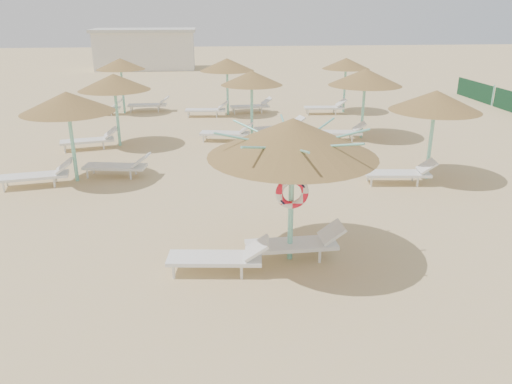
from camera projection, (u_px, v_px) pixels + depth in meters
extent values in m
plane|color=tan|center=(271.00, 263.00, 10.26)|extent=(120.00, 120.00, 0.00)
cylinder|color=#7FDDC6|center=(291.00, 203.00, 10.02)|extent=(0.11, 0.11, 2.49)
cone|color=olive|center=(293.00, 137.00, 9.55)|extent=(3.32, 3.32, 0.75)
cylinder|color=#7FDDC6|center=(292.00, 151.00, 9.64)|extent=(0.20, 0.20, 0.12)
cylinder|color=#7FDDC6|center=(332.00, 139.00, 9.64)|extent=(1.50, 0.04, 0.38)
cylinder|color=#7FDDC6|center=(314.00, 132.00, 10.12)|extent=(1.09, 1.09, 0.38)
cylinder|color=#7FDDC6|center=(286.00, 130.00, 10.28)|extent=(0.04, 1.50, 0.38)
cylinder|color=#7FDDC6|center=(262.00, 134.00, 10.01)|extent=(1.09, 1.09, 0.38)
cylinder|color=#7FDDC6|center=(253.00, 141.00, 9.49)|extent=(1.50, 0.04, 0.38)
cylinder|color=#7FDDC6|center=(268.00, 148.00, 9.01)|extent=(1.09, 1.09, 0.38)
cylinder|color=#7FDDC6|center=(300.00, 150.00, 8.85)|extent=(0.04, 1.50, 0.38)
cylinder|color=#7FDDC6|center=(327.00, 146.00, 9.11)|extent=(1.09, 1.09, 0.38)
torus|color=red|center=(292.00, 193.00, 9.84)|extent=(0.67, 0.15, 0.67)
cylinder|color=white|center=(174.00, 272.00, 9.63)|extent=(0.06, 0.06, 0.27)
cylinder|color=white|center=(178.00, 260.00, 10.09)|extent=(0.06, 0.06, 0.27)
cylinder|color=white|center=(242.00, 272.00, 9.62)|extent=(0.06, 0.06, 0.27)
cylinder|color=white|center=(242.00, 260.00, 10.08)|extent=(0.06, 0.06, 0.27)
cube|color=white|center=(215.00, 258.00, 9.79)|extent=(1.91, 0.81, 0.08)
cube|color=white|center=(257.00, 248.00, 9.70)|extent=(0.53, 0.63, 0.36)
cylinder|color=white|center=(255.00, 260.00, 10.07)|extent=(0.06, 0.06, 0.28)
cylinder|color=white|center=(252.00, 249.00, 10.53)|extent=(0.06, 0.06, 0.28)
cylinder|color=white|center=(320.00, 256.00, 10.23)|extent=(0.06, 0.06, 0.28)
cylinder|color=white|center=(314.00, 246.00, 10.70)|extent=(0.06, 0.06, 0.28)
cube|color=white|center=(291.00, 245.00, 10.33)|extent=(1.91, 0.67, 0.08)
cube|color=white|center=(332.00, 232.00, 10.36)|extent=(0.50, 0.61, 0.36)
cylinder|color=#7FDDC6|center=(73.00, 144.00, 14.71)|extent=(0.11, 0.11, 2.30)
cone|color=olive|center=(67.00, 102.00, 14.28)|extent=(2.66, 2.66, 0.60)
cylinder|color=#7FDDC6|center=(68.00, 110.00, 14.36)|extent=(0.20, 0.20, 0.12)
cylinder|color=white|center=(4.00, 187.00, 14.15)|extent=(0.06, 0.06, 0.28)
cylinder|color=white|center=(7.00, 182.00, 14.60)|extent=(0.06, 0.06, 0.28)
cylinder|color=white|center=(54.00, 183.00, 14.50)|extent=(0.06, 0.06, 0.28)
cylinder|color=white|center=(56.00, 178.00, 14.95)|extent=(0.06, 0.06, 0.28)
cube|color=white|center=(34.00, 176.00, 14.52)|extent=(1.98, 0.94, 0.08)
cube|color=white|center=(64.00, 166.00, 14.65)|extent=(0.58, 0.67, 0.36)
cylinder|color=white|center=(87.00, 174.00, 15.27)|extent=(0.06, 0.06, 0.28)
cylinder|color=white|center=(94.00, 169.00, 15.73)|extent=(0.06, 0.06, 0.28)
cylinder|color=white|center=(131.00, 175.00, 15.18)|extent=(0.06, 0.06, 0.28)
cylinder|color=white|center=(135.00, 170.00, 15.64)|extent=(0.06, 0.06, 0.28)
cube|color=white|center=(115.00, 167.00, 15.38)|extent=(1.98, 0.94, 0.08)
cube|color=white|center=(141.00, 160.00, 15.24)|extent=(0.58, 0.67, 0.36)
cylinder|color=#7FDDC6|center=(117.00, 116.00, 18.55)|extent=(0.11, 0.11, 2.30)
cone|color=olive|center=(114.00, 82.00, 18.12)|extent=(2.61, 2.61, 0.59)
cylinder|color=#7FDDC6|center=(115.00, 88.00, 18.20)|extent=(0.20, 0.20, 0.12)
cylinder|color=white|center=(65.00, 149.00, 17.96)|extent=(0.06, 0.06, 0.28)
cylinder|color=white|center=(65.00, 146.00, 18.40)|extent=(0.06, 0.06, 0.28)
cylinder|color=white|center=(104.00, 146.00, 18.37)|extent=(0.06, 0.06, 0.28)
cylinder|color=white|center=(103.00, 143.00, 18.81)|extent=(0.06, 0.06, 0.28)
cube|color=white|center=(87.00, 141.00, 18.36)|extent=(1.99, 1.04, 0.08)
cube|color=white|center=(110.00, 133.00, 18.54)|extent=(0.61, 0.69, 0.36)
cylinder|color=#7FDDC6|center=(123.00, 90.00, 24.36)|extent=(0.11, 0.11, 2.30)
cone|color=olive|center=(120.00, 64.00, 23.93)|extent=(2.33, 2.33, 0.53)
cylinder|color=#7FDDC6|center=(121.00, 69.00, 24.01)|extent=(0.20, 0.20, 0.12)
cylinder|color=white|center=(82.00, 114.00, 23.91)|extent=(0.06, 0.06, 0.28)
cylinder|color=white|center=(84.00, 112.00, 24.37)|extent=(0.06, 0.06, 0.28)
cylinder|color=white|center=(111.00, 113.00, 24.06)|extent=(0.06, 0.06, 0.28)
cylinder|color=white|center=(113.00, 111.00, 24.53)|extent=(0.06, 0.06, 0.28)
cube|color=white|center=(100.00, 108.00, 24.17)|extent=(1.91, 0.66, 0.08)
cube|color=white|center=(117.00, 103.00, 24.18)|extent=(0.50, 0.61, 0.36)
cylinder|color=white|center=(131.00, 110.00, 24.80)|extent=(0.06, 0.06, 0.28)
cylinder|color=white|center=(132.00, 108.00, 25.27)|extent=(0.06, 0.06, 0.28)
cylinder|color=white|center=(158.00, 109.00, 24.91)|extent=(0.06, 0.06, 0.28)
cylinder|color=white|center=(159.00, 107.00, 25.37)|extent=(0.06, 0.06, 0.28)
cube|color=white|center=(147.00, 105.00, 25.03)|extent=(1.91, 0.66, 0.08)
cube|color=white|center=(164.00, 100.00, 25.02)|extent=(0.50, 0.61, 0.36)
cylinder|color=#7FDDC6|center=(252.00, 110.00, 19.62)|extent=(0.11, 0.11, 2.30)
cone|color=olive|center=(252.00, 78.00, 19.19)|extent=(2.40, 2.40, 0.54)
cylinder|color=#7FDDC6|center=(252.00, 84.00, 19.27)|extent=(0.20, 0.20, 0.12)
cylinder|color=white|center=(203.00, 139.00, 19.34)|extent=(0.06, 0.06, 0.28)
cylinder|color=white|center=(206.00, 136.00, 19.80)|extent=(0.06, 0.06, 0.28)
cylinder|color=white|center=(238.00, 140.00, 19.21)|extent=(0.06, 0.06, 0.28)
cylinder|color=white|center=(240.00, 137.00, 19.67)|extent=(0.06, 0.06, 0.28)
cube|color=white|center=(225.00, 133.00, 19.43)|extent=(1.99, 0.99, 0.08)
cube|color=white|center=(246.00, 128.00, 19.26)|extent=(0.60, 0.69, 0.36)
cylinder|color=white|center=(261.00, 135.00, 19.91)|extent=(0.06, 0.06, 0.28)
cylinder|color=white|center=(257.00, 132.00, 20.35)|extent=(0.06, 0.06, 0.28)
cylinder|color=white|center=(293.00, 133.00, 20.29)|extent=(0.06, 0.06, 0.28)
cylinder|color=white|center=(288.00, 130.00, 20.73)|extent=(0.06, 0.06, 0.28)
cube|color=white|center=(278.00, 128.00, 20.29)|extent=(1.99, 0.99, 0.08)
cube|color=white|center=(298.00, 121.00, 20.45)|extent=(0.60, 0.69, 0.36)
cylinder|color=#7FDDC6|center=(228.00, 91.00, 23.99)|extent=(0.11, 0.11, 2.30)
cone|color=olive|center=(227.00, 65.00, 23.56)|extent=(2.58, 2.58, 0.58)
cylinder|color=#7FDDC6|center=(227.00, 70.00, 23.64)|extent=(0.20, 0.20, 0.12)
cylinder|color=white|center=(188.00, 115.00, 23.62)|extent=(0.06, 0.06, 0.28)
cylinder|color=white|center=(189.00, 113.00, 24.09)|extent=(0.06, 0.06, 0.28)
cylinder|color=white|center=(217.00, 115.00, 23.64)|extent=(0.06, 0.06, 0.28)
cylinder|color=white|center=(217.00, 113.00, 24.11)|extent=(0.06, 0.06, 0.28)
cube|color=white|center=(205.00, 110.00, 23.80)|extent=(1.95, 0.78, 0.08)
cube|color=white|center=(223.00, 105.00, 23.73)|extent=(0.53, 0.64, 0.36)
cylinder|color=white|center=(235.00, 112.00, 24.36)|extent=(0.06, 0.06, 0.28)
cylinder|color=white|center=(233.00, 110.00, 24.82)|extent=(0.06, 0.06, 0.28)
cylinder|color=white|center=(262.00, 111.00, 24.60)|extent=(0.06, 0.06, 0.28)
cylinder|color=white|center=(260.00, 109.00, 25.06)|extent=(0.06, 0.06, 0.28)
cube|color=white|center=(250.00, 106.00, 24.67)|extent=(1.95, 0.78, 0.08)
cube|color=white|center=(267.00, 101.00, 24.73)|extent=(0.53, 0.64, 0.36)
cylinder|color=#7FDDC6|center=(430.00, 142.00, 14.93)|extent=(0.11, 0.11, 2.30)
cone|color=olive|center=(436.00, 101.00, 14.49)|extent=(2.65, 2.65, 0.60)
cylinder|color=#7FDDC6|center=(435.00, 109.00, 14.58)|extent=(0.20, 0.20, 0.12)
cylinder|color=white|center=(371.00, 182.00, 14.57)|extent=(0.06, 0.06, 0.28)
cylinder|color=white|center=(368.00, 177.00, 15.04)|extent=(0.06, 0.06, 0.28)
cylinder|color=white|center=(418.00, 182.00, 14.56)|extent=(0.06, 0.06, 0.28)
cylinder|color=white|center=(413.00, 177.00, 15.03)|extent=(0.06, 0.06, 0.28)
cube|color=white|center=(397.00, 174.00, 14.74)|extent=(1.96, 0.82, 0.08)
cube|color=white|center=(427.00, 166.00, 14.65)|extent=(0.55, 0.65, 0.36)
cylinder|color=#7FDDC6|center=(363.00, 109.00, 19.74)|extent=(0.11, 0.11, 2.30)
cone|color=olive|center=(365.00, 77.00, 19.31)|extent=(2.86, 2.86, 0.64)
cylinder|color=#7FDDC6|center=(365.00, 83.00, 19.39)|extent=(0.20, 0.20, 0.12)
cylinder|color=white|center=(317.00, 138.00, 19.39)|extent=(0.06, 0.06, 0.28)
cylinder|color=white|center=(316.00, 135.00, 19.86)|extent=(0.06, 0.06, 0.28)
cylinder|color=white|center=(352.00, 139.00, 19.37)|extent=(0.06, 0.06, 0.28)
cylinder|color=white|center=(350.00, 136.00, 19.84)|extent=(0.06, 0.06, 0.28)
cube|color=white|center=(337.00, 133.00, 19.55)|extent=(1.96, 0.84, 0.08)
cube|color=white|center=(359.00, 127.00, 19.45)|extent=(0.55, 0.65, 0.36)
cylinder|color=#7FDDC6|center=(345.00, 89.00, 24.58)|extent=(0.11, 0.11, 2.30)
cone|color=olive|center=(346.00, 63.00, 24.15)|extent=(2.31, 2.31, 0.52)
cylinder|color=#7FDDC6|center=(346.00, 68.00, 24.23)|extent=(0.20, 0.20, 0.12)
cylinder|color=white|center=(308.00, 112.00, 24.18)|extent=(0.06, 0.06, 0.28)
cylinder|color=white|center=(307.00, 110.00, 24.65)|extent=(0.06, 0.06, 0.28)
cylinder|color=white|center=(336.00, 112.00, 24.24)|extent=(0.06, 0.06, 0.28)
cylinder|color=white|center=(334.00, 110.00, 24.70)|extent=(0.06, 0.06, 0.28)
cube|color=white|center=(324.00, 108.00, 24.39)|extent=(1.93, 0.73, 0.08)
cube|color=white|center=(341.00, 103.00, 24.34)|extent=(0.52, 0.63, 0.36)
cube|color=silver|center=(146.00, 51.00, 41.79)|extent=(8.00, 4.00, 3.00)
cube|color=beige|center=(144.00, 30.00, 41.22)|extent=(8.40, 4.40, 0.25)
cube|color=#164421|center=(475.00, 91.00, 28.21)|extent=(0.08, 3.80, 1.00)
cylinder|color=#7FDDC6|center=(493.00, 95.00, 26.42)|extent=(0.08, 0.08, 1.10)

